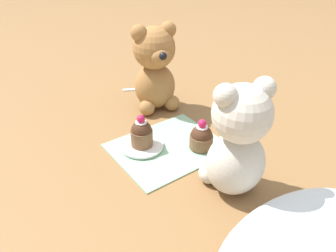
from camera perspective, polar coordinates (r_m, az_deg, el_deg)
The scene contains 9 objects.
ground_plane at distance 0.71m, azimuth 0.00°, elevation -3.85°, with size 4.00×4.00×0.00m, color olive.
knitted_placemat at distance 0.70m, azimuth 0.00°, elevation -3.65°, with size 0.23×0.19×0.01m, color #8EBC99.
tulle_cloth at distance 0.55m, azimuth 22.17°, elevation -18.17°, with size 0.32×0.17×0.03m, color white.
teddy_bear_cream at distance 0.56m, azimuth 11.99°, elevation -2.51°, with size 0.12×0.12×0.22m.
teddy_bear_tan at distance 0.81m, azimuth -2.28°, elevation 10.07°, with size 0.12×0.12×0.22m.
cupcake_near_cream_bear at distance 0.69m, azimuth 5.83°, elevation -1.97°, with size 0.05×0.05×0.07m.
saucer_plate at distance 0.70m, azimuth -4.52°, elevation -3.38°, with size 0.09×0.09×0.01m, color white.
cupcake_near_tan_bear at distance 0.68m, azimuth -4.62°, elevation -1.29°, with size 0.05×0.05×0.07m.
teaspoon at distance 0.95m, azimuth -4.44°, elevation 6.50°, with size 0.11×0.01×0.01m, color silver.
Camera 1 is at (0.33, 0.46, 0.42)m, focal length 35.00 mm.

